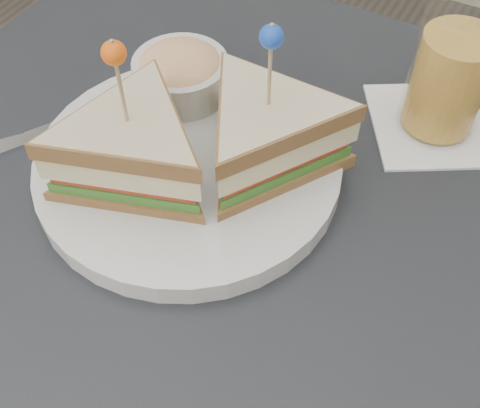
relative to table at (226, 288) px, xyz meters
name	(u,v)px	position (x,y,z in m)	size (l,w,h in m)	color
table	(226,288)	(0.00, 0.00, 0.00)	(0.80, 0.80, 0.75)	black
plate_meal	(195,140)	(-0.06, 0.06, 0.12)	(0.35, 0.35, 0.17)	silver
cutlery_fork	(90,123)	(-0.20, 0.06, 0.08)	(0.16, 0.18, 0.01)	silver
cutlery_knife	(36,136)	(-0.23, 0.02, 0.08)	(0.12, 0.18, 0.01)	white
drink_set	(453,70)	(0.12, 0.24, 0.15)	(0.18, 0.18, 0.16)	white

